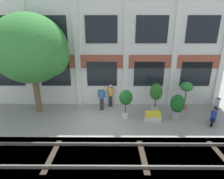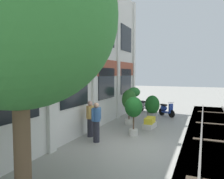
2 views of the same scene
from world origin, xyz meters
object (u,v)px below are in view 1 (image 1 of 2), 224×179
potted_plant_ribbed_drum (177,106)px  resident_by_doorway (110,95)px  potted_plant_square_trough (153,116)px  scooter_second_parked (217,104)px  broadleaf_tree (31,51)px  potted_plant_terracotta_small (186,89)px  potted_plant_tall_urn (156,93)px  resident_watching_tracks (102,98)px  potted_plant_low_pan (126,99)px  scooter_near_curb (214,116)px

potted_plant_ribbed_drum → resident_by_doorway: size_ratio=0.96×
potted_plant_square_trough → scooter_second_parked: size_ratio=0.88×
broadleaf_tree → potted_plant_ribbed_drum: size_ratio=3.96×
potted_plant_ribbed_drum → scooter_second_parked: 3.40m
potted_plant_terracotta_small → potted_plant_ribbed_drum: size_ratio=1.24×
potted_plant_terracotta_small → potted_plant_ribbed_drum: bearing=-126.1°
broadleaf_tree → resident_by_doorway: size_ratio=3.81×
potted_plant_square_trough → resident_by_doorway: 3.33m
potted_plant_terracotta_small → potted_plant_ribbed_drum: (-1.04, -1.43, -0.62)m
potted_plant_tall_urn → scooter_second_parked: size_ratio=1.64×
resident_watching_tracks → potted_plant_low_pan: bearing=71.0°
potted_plant_ribbed_drum → scooter_second_parked: potted_plant_ribbed_drum is taller
potted_plant_ribbed_drum → resident_watching_tracks: (-4.54, 1.28, 0.03)m
potted_plant_tall_urn → resident_watching_tracks: bearing=176.4°
potted_plant_square_trough → resident_by_doorway: resident_by_doorway is taller
potted_plant_tall_urn → potted_plant_terracotta_small: potted_plant_tall_urn is taller
scooter_near_curb → scooter_second_parked: same height
broadleaf_tree → potted_plant_terracotta_small: broadleaf_tree is taller
potted_plant_terracotta_small → resident_watching_tracks: bearing=-178.5°
resident_by_doorway → scooter_second_parked: bearing=69.0°
potted_plant_tall_urn → resident_watching_tracks: 3.54m
potted_plant_terracotta_small → potted_plant_square_trough: potted_plant_terracotta_small is taller
potted_plant_tall_urn → potted_plant_ribbed_drum: potted_plant_tall_urn is taller
potted_plant_ribbed_drum → resident_watching_tracks: resident_watching_tracks is taller
potted_plant_tall_urn → potted_plant_terracotta_small: size_ratio=1.00×
potted_plant_tall_urn → scooter_second_parked: potted_plant_tall_urn is taller
potted_plant_square_trough → scooter_second_parked: scooter_second_parked is taller
broadleaf_tree → scooter_near_curb: bearing=-7.9°
potted_plant_tall_urn → scooter_near_curb: (3.04, -1.51, -0.83)m
scooter_near_curb → resident_by_doorway: (-5.99, 2.33, 0.42)m
potted_plant_square_trough → resident_by_doorway: size_ratio=0.64×
broadleaf_tree → scooter_second_parked: bearing=1.0°
potted_plant_low_pan → potted_plant_ribbed_drum: 3.06m
potted_plant_square_trough → scooter_second_parked: bearing=17.5°
potted_plant_terracotta_small → scooter_second_parked: potted_plant_terracotta_small is taller
broadleaf_tree → potted_plant_ribbed_drum: bearing=-6.8°
potted_plant_tall_urn → resident_by_doorway: size_ratio=1.20×
scooter_second_parked → potted_plant_low_pan: bearing=-43.7°
potted_plant_low_pan → potted_plant_square_trough: 1.89m
resident_by_doorway → resident_watching_tracks: bearing=-59.7°
potted_plant_ribbed_drum → scooter_near_curb: 2.10m
potted_plant_tall_urn → resident_by_doorway: bearing=164.5°
broadleaf_tree → scooter_second_parked: broadleaf_tree is taller
potted_plant_tall_urn → potted_plant_low_pan: 2.19m
potted_plant_terracotta_small → scooter_near_curb: bearing=-62.6°
potted_plant_terracotta_small → resident_watching_tracks: 5.62m
potted_plant_terracotta_small → potted_plant_square_trough: (-2.48, -1.63, -1.21)m
potted_plant_ribbed_drum → potted_plant_square_trough: size_ratio=1.50×
broadleaf_tree → potted_plant_terracotta_small: 10.03m
potted_plant_tall_urn → potted_plant_low_pan: (-2.00, -0.89, -0.05)m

